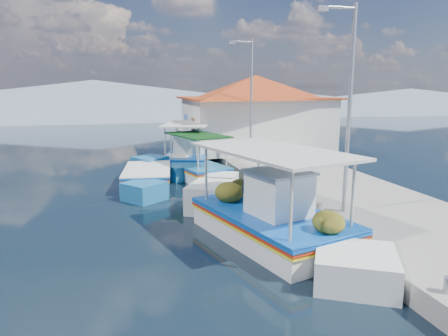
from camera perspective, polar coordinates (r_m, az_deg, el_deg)
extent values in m
plane|color=black|center=(9.85, -1.84, -14.15)|extent=(160.00, 160.00, 0.00)
cube|color=gray|center=(17.12, 13.11, -2.49)|extent=(5.00, 44.00, 0.50)
cylinder|color=#A5A8AD|center=(12.65, 13.13, -5.48)|extent=(0.20, 0.20, 0.30)
cylinder|color=#A5A8AD|center=(18.01, 4.27, -0.25)|extent=(0.20, 0.20, 0.30)
cylinder|color=#A5A8AD|center=(23.68, -0.43, 2.54)|extent=(0.20, 0.20, 0.30)
cube|color=white|center=(11.71, 6.47, -8.72)|extent=(3.61, 5.24, 1.04)
cube|color=white|center=(14.67, 5.32, -4.04)|extent=(2.37, 2.37, 1.15)
cube|color=white|center=(8.92, 8.38, -15.42)|extent=(2.30, 2.30, 0.99)
cube|color=#0D50B0|center=(11.56, 6.52, -6.47)|extent=(3.72, 5.39, 0.07)
cube|color=#B8290F|center=(11.58, 6.51, -6.89)|extent=(3.72, 5.39, 0.05)
cube|color=#FDF21C|center=(11.61, 6.50, -7.25)|extent=(3.72, 5.39, 0.04)
cube|color=#0D50B0|center=(11.53, 6.53, -6.11)|extent=(3.73, 5.36, 0.05)
cube|color=brown|center=(11.54, 6.53, -6.26)|extent=(3.40, 5.09, 0.05)
cube|color=white|center=(11.06, 6.76, -3.79)|extent=(1.66, 1.73, 1.21)
cube|color=silver|center=(10.92, 6.83, -0.62)|extent=(1.81, 1.87, 0.07)
cylinder|color=beige|center=(13.21, 1.61, -0.03)|extent=(0.08, 0.08, 1.76)
cylinder|color=beige|center=(13.37, 9.92, -0.05)|extent=(0.08, 0.08, 1.76)
cylinder|color=beige|center=(9.32, 1.88, -4.83)|extent=(0.08, 0.08, 1.76)
cylinder|color=beige|center=(9.55, 13.59, -4.75)|extent=(0.08, 0.08, 1.76)
cube|color=silver|center=(11.14, 6.73, 2.38)|extent=(3.73, 5.27, 0.08)
ellipsoid|color=#4C4E14|center=(12.90, 3.96, -2.90)|extent=(0.83, 0.92, 0.63)
ellipsoid|color=#4C4E14|center=(13.50, 7.10, -2.53)|extent=(0.70, 0.77, 0.53)
ellipsoid|color=#4C4E14|center=(9.62, 9.01, -8.19)|extent=(0.75, 0.82, 0.56)
sphere|color=#E04707|center=(12.11, 11.49, -1.55)|extent=(0.44, 0.44, 0.44)
cube|color=white|center=(19.29, -3.64, -0.85)|extent=(2.64, 3.66, 0.84)
cube|color=white|center=(21.43, -3.06, 0.66)|extent=(1.73, 1.73, 0.93)
cube|color=white|center=(17.21, -4.33, -2.35)|extent=(1.68, 1.68, 0.80)
cube|color=#0D50B0|center=(19.21, -3.65, 0.28)|extent=(2.72, 3.77, 0.05)
cube|color=#B8290F|center=(19.22, -3.65, 0.07)|extent=(2.72, 3.77, 0.04)
cube|color=#FDF21C|center=(19.24, -3.65, -0.11)|extent=(2.72, 3.77, 0.04)
cube|color=#1B68A2|center=(19.20, -3.65, 0.46)|extent=(2.73, 3.75, 0.04)
cube|color=brown|center=(19.20, -3.65, 0.39)|extent=(2.49, 3.56, 0.04)
cylinder|color=beige|center=(20.52, -5.27, 3.07)|extent=(0.06, 0.06, 1.42)
cylinder|color=beige|center=(20.39, -1.31, 3.06)|extent=(0.06, 0.06, 1.42)
cylinder|color=beige|center=(17.81, -6.38, 1.80)|extent=(0.06, 0.06, 1.42)
cylinder|color=beige|center=(17.66, -1.83, 1.79)|extent=(0.06, 0.06, 1.42)
cube|color=#0B3A11|center=(18.99, -3.71, 4.59)|extent=(2.73, 3.69, 0.06)
cube|color=#1B68A2|center=(18.07, -10.54, -1.75)|extent=(2.30, 3.74, 0.98)
cube|color=#1B68A2|center=(20.31, -11.91, -0.01)|extent=(1.88, 1.88, 1.09)
cube|color=#1B68A2|center=(15.90, -8.87, -3.47)|extent=(1.83, 1.83, 0.93)
cube|color=#0D50B0|center=(17.97, -10.60, -0.33)|extent=(2.37, 3.85, 0.06)
cube|color=#B8290F|center=(17.99, -10.59, -0.59)|extent=(2.37, 3.85, 0.05)
cube|color=#FDF21C|center=(18.00, -10.58, -0.82)|extent=(2.37, 3.85, 0.04)
cube|color=white|center=(17.96, -10.60, -0.11)|extent=(2.38, 3.82, 0.05)
cube|color=brown|center=(17.96, -10.60, -0.20)|extent=(2.14, 3.65, 0.05)
cube|color=#1B68A2|center=(21.87, -5.04, 0.64)|extent=(3.26, 4.51, 0.96)
cube|color=#1B68A2|center=(24.25, -8.02, 1.90)|extent=(2.05, 2.05, 1.06)
cube|color=#1B68A2|center=(19.62, -1.48, -0.55)|extent=(1.99, 1.99, 0.91)
cube|color=#0D50B0|center=(21.79, -5.06, 1.78)|extent=(3.36, 4.65, 0.06)
cube|color=#B8290F|center=(21.81, -5.06, 1.57)|extent=(3.36, 4.65, 0.05)
cube|color=#FDF21C|center=(21.82, -5.05, 1.39)|extent=(3.36, 4.65, 0.04)
cube|color=#0D50B0|center=(21.78, -5.06, 1.96)|extent=(3.37, 4.62, 0.05)
cube|color=brown|center=(21.79, -5.06, 1.89)|extent=(3.08, 4.38, 0.05)
cube|color=white|center=(21.44, -4.71, 3.24)|extent=(1.51, 1.60, 1.11)
cube|color=silver|center=(21.37, -4.74, 4.76)|extent=(1.64, 1.73, 0.06)
cylinder|color=beige|center=(22.84, -8.98, 4.26)|extent=(0.07, 0.07, 1.61)
cylinder|color=beige|center=(23.56, -5.20, 4.57)|extent=(0.07, 0.07, 1.61)
cylinder|color=beige|center=(19.78, -4.98, 3.30)|extent=(0.07, 0.07, 1.61)
cylinder|color=beige|center=(20.62, -0.81, 3.66)|extent=(0.07, 0.07, 1.61)
cube|color=silver|center=(21.59, -5.14, 6.11)|extent=(3.36, 4.55, 0.07)
cube|color=white|center=(25.15, 4.33, 6.12)|extent=(8.00, 6.00, 3.00)
cube|color=#A34616|center=(25.06, 4.39, 9.65)|extent=(8.64, 6.48, 0.10)
pyramid|color=#A34616|center=(25.05, 4.41, 11.14)|extent=(10.49, 10.49, 1.40)
cube|color=brown|center=(23.23, -4.23, 4.46)|extent=(0.06, 1.00, 2.00)
cube|color=#0D50B0|center=(25.62, -5.28, 6.42)|extent=(0.06, 1.20, 0.90)
cylinder|color=#A5A8AD|center=(12.56, 16.98, 7.44)|extent=(0.12, 0.12, 6.00)
cylinder|color=#A5A8AD|center=(12.47, 15.68, 20.65)|extent=(1.00, 0.08, 0.08)
cube|color=#A5A8AD|center=(12.22, 13.50, 20.72)|extent=(0.30, 0.14, 0.14)
cylinder|color=#A5A8AD|center=(20.76, 3.79, 9.20)|extent=(0.12, 0.12, 6.00)
cylinder|color=#A5A8AD|center=(20.71, 2.52, 17.11)|extent=(1.00, 0.08, 0.08)
cube|color=#A5A8AD|center=(20.56, 1.13, 17.02)|extent=(0.30, 0.14, 0.14)
cone|color=slate|center=(64.78, -17.60, 9.14)|extent=(96.00, 96.00, 5.50)
cone|color=slate|center=(70.13, 8.04, 8.97)|extent=(76.80, 76.80, 3.80)
cone|color=slate|center=(83.01, 24.37, 8.56)|extent=(89.60, 89.60, 4.20)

